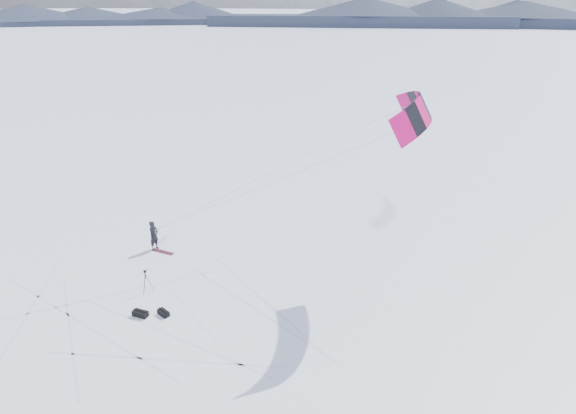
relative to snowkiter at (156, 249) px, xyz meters
The scene contains 9 objects.
ground 5.28m from the snowkiter, 57.82° to the right, with size 1800.00×1800.00×0.00m, color white.
horizon_hills 6.02m from the snowkiter, 57.82° to the right, with size 704.00×704.00×8.00m.
snow_tracks 5.65m from the snowkiter, 64.84° to the right, with size 17.62×14.39×0.01m.
snowkiter is the anchor object (origin of this frame).
snowboard 0.66m from the snowkiter, ahead, with size 1.55×0.29×0.04m, color maroon.
tripod 4.88m from the snowkiter, 55.96° to the right, with size 0.64×0.59×1.29m.
gear_bag_a 7.01m from the snowkiter, 56.80° to the right, with size 0.78×0.40×0.34m.
gear_bag_b 7.18m from the snowkiter, 47.86° to the right, with size 0.74×0.52×0.31m.
power_kite 17.47m from the snowkiter, 10.08° to the left, with size 15.74×6.03×9.04m.
Camera 1 is at (15.84, -16.15, 14.27)m, focal length 30.00 mm.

